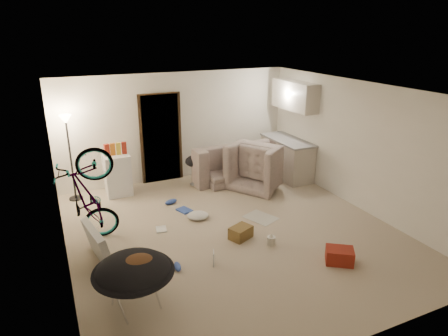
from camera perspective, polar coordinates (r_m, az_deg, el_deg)
name	(u,v)px	position (r m, az deg, el deg)	size (l,w,h in m)	color
floor	(232,231)	(7.24, 1.14, -9.05)	(5.50, 6.00, 0.02)	#BBA990
ceiling	(233,90)	(6.42, 1.29, 11.09)	(5.50, 6.00, 0.02)	white
wall_back	(176,127)	(9.42, -6.81, 5.89)	(5.50, 0.02, 2.50)	white
wall_front	(358,251)	(4.46, 18.61, -11.24)	(5.50, 0.02, 2.50)	white
wall_left	(57,192)	(6.13, -22.76, -3.16)	(0.02, 6.00, 2.50)	white
wall_right	(359,146)	(8.26, 18.76, 3.01)	(0.02, 6.00, 2.50)	white
doorway	(161,138)	(9.33, -9.02, 4.19)	(0.85, 0.10, 2.04)	black
door_trim	(161,139)	(9.30, -8.97, 4.14)	(0.97, 0.04, 2.10)	#312111
floor_lamp	(68,140)	(8.65, -21.37, 3.81)	(0.28, 0.28, 1.81)	black
kitchen_counter	(287,158)	(9.78, 8.93, 1.37)	(0.60, 1.50, 0.88)	beige
counter_top	(288,140)	(9.65, 9.07, 3.97)	(0.64, 1.54, 0.04)	gray
kitchen_uppers	(295,96)	(9.50, 10.08, 10.15)	(0.38, 1.40, 0.65)	beige
sofa	(234,164)	(9.62, 1.44, 0.59)	(2.25, 0.88, 0.66)	#3D443C
armchair	(261,169)	(9.18, 5.36, -0.11)	(1.16, 1.01, 0.75)	#3D443C
bicycle	(91,217)	(7.08, -18.50, -6.63)	(0.60, 1.72, 0.90)	black
book_asset	(214,267)	(6.25, -1.48, -13.96)	(0.17, 0.23, 0.02)	maroon
mini_fridge	(118,175)	(8.89, -14.97, -0.91)	(0.53, 0.53, 0.89)	white
snack_box_0	(107,151)	(8.69, -16.38, 2.34)	(0.10, 0.07, 0.30)	maroon
snack_box_1	(113,150)	(8.71, -15.60, 2.45)	(0.10, 0.07, 0.30)	#BF6117
snack_box_2	(119,150)	(8.73, -14.83, 2.55)	(0.10, 0.07, 0.30)	gold
snack_box_3	(124,149)	(8.74, -14.06, 2.66)	(0.10, 0.07, 0.30)	maroon
saucer_chair	(134,278)	(5.38, -12.73, -15.11)	(1.04, 1.04, 0.74)	silver
hoodie	(137,264)	(5.25, -12.28, -13.31)	(0.48, 0.40, 0.22)	#56351D
sofa_drape	(197,161)	(9.19, -3.88, 1.03)	(0.56, 0.46, 0.28)	black
tv_box	(98,245)	(6.50, -17.55, -10.46)	(0.11, 0.92, 0.61)	silver
drink_case_a	(241,233)	(6.96, 2.41, -9.20)	(0.38, 0.27, 0.21)	brown
drink_case_b	(340,256)	(6.55, 16.18, -11.95)	(0.41, 0.30, 0.24)	maroon
juicer	(271,240)	(6.83, 6.75, -10.17)	(0.14, 0.14, 0.21)	beige
newspaper	(261,218)	(7.73, 5.26, -7.07)	(0.45, 0.58, 0.01)	beige
book_blue	(184,210)	(8.00, -5.68, -6.02)	(0.22, 0.29, 0.03)	#2E4BA9
book_white	(161,229)	(7.35, -8.95, -8.64)	(0.18, 0.24, 0.02)	silver
shoe_0	(171,202)	(8.31, -7.59, -4.80)	(0.28, 0.11, 0.10)	#2E4BA9
shoe_1	(195,184)	(9.17, -4.15, -2.32)	(0.25, 0.10, 0.09)	slate
shoe_2	(177,267)	(6.23, -6.66, -13.82)	(0.24, 0.10, 0.09)	#2E4BA9
clothes_lump_b	(228,180)	(9.31, 0.56, -1.78)	(0.45, 0.39, 0.14)	black
clothes_lump_c	(198,215)	(7.66, -3.78, -6.79)	(0.41, 0.35, 0.13)	silver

